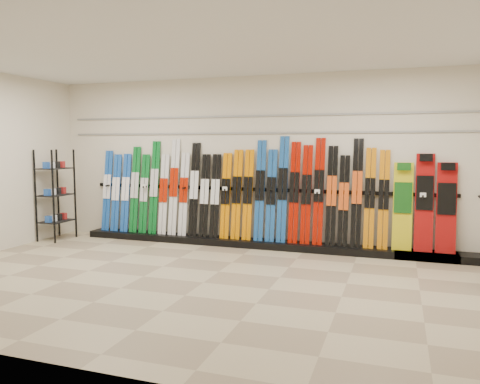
% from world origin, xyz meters
% --- Properties ---
extents(floor, '(8.00, 8.00, 0.00)m').
position_xyz_m(floor, '(0.00, 0.00, 0.00)').
color(floor, gray).
rests_on(floor, ground).
extents(back_wall, '(8.00, 0.00, 8.00)m').
position_xyz_m(back_wall, '(0.00, 2.50, 1.50)').
color(back_wall, beige).
rests_on(back_wall, floor).
extents(ceiling, '(8.00, 8.00, 0.00)m').
position_xyz_m(ceiling, '(0.00, 0.00, 3.00)').
color(ceiling, silver).
rests_on(ceiling, back_wall).
extents(ski_rack_base, '(8.00, 0.40, 0.12)m').
position_xyz_m(ski_rack_base, '(0.22, 2.28, 0.06)').
color(ski_rack_base, black).
rests_on(ski_rack_base, floor).
extents(skis, '(5.38, 0.28, 1.82)m').
position_xyz_m(skis, '(-0.41, 2.35, 0.93)').
color(skis, '#1750B4').
rests_on(skis, ski_rack_base).
extents(snowboards, '(0.94, 0.24, 1.54)m').
position_xyz_m(snowboards, '(2.77, 2.35, 0.84)').
color(snowboards, gold).
rests_on(snowboards, ski_rack_base).
extents(accessory_rack, '(0.40, 0.60, 1.70)m').
position_xyz_m(accessory_rack, '(-3.75, 1.70, 0.85)').
color(accessory_rack, black).
rests_on(accessory_rack, floor).
extents(slatwall_rail_0, '(7.60, 0.02, 0.03)m').
position_xyz_m(slatwall_rail_0, '(0.00, 2.48, 2.00)').
color(slatwall_rail_0, gray).
rests_on(slatwall_rail_0, back_wall).
extents(slatwall_rail_1, '(7.60, 0.02, 0.03)m').
position_xyz_m(slatwall_rail_1, '(0.00, 2.48, 2.30)').
color(slatwall_rail_1, gray).
rests_on(slatwall_rail_1, back_wall).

